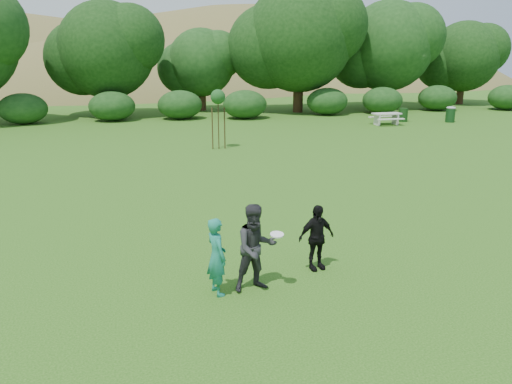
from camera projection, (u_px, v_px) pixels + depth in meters
ground at (293, 281)px, 10.34m from camera, size 120.00×120.00×0.00m
player_teal at (217, 256)px, 9.62m from camera, size 0.50×0.64×1.56m
player_grey at (256, 248)px, 9.75m from camera, size 0.93×0.77×1.77m
player_black at (316, 237)px, 10.74m from camera, size 0.90×0.50×1.46m
trash_can_near at (403, 115)px, 33.48m from camera, size 0.60×0.60×0.90m
frisbee at (277, 234)px, 9.62m from camera, size 0.27×0.27×0.06m
sapling at (218, 98)px, 23.62m from camera, size 0.70×0.70×2.85m
picnic_table at (386, 117)px, 31.96m from camera, size 1.80×1.48×0.76m
trash_can_lidded at (450, 114)px, 33.16m from camera, size 0.60×0.60×1.05m
hillside at (144, 162)px, 77.11m from camera, size 150.00×72.00×52.00m
tree_row at (209, 47)px, 36.47m from camera, size 53.92×10.38×9.62m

